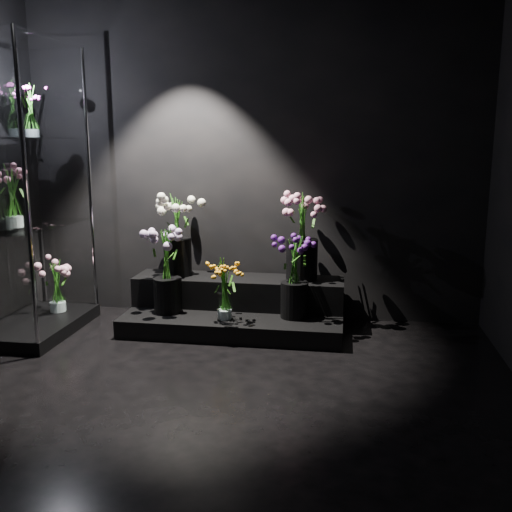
# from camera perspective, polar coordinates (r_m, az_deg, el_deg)

# --- Properties ---
(floor) EXTENTS (4.00, 4.00, 0.00)m
(floor) POSITION_cam_1_polar(r_m,az_deg,el_deg) (3.44, -6.31, -15.59)
(floor) COLOR black
(floor) RESTS_ON ground
(wall_back) EXTENTS (4.00, 0.00, 4.00)m
(wall_back) POSITION_cam_1_polar(r_m,az_deg,el_deg) (5.02, -0.58, 9.65)
(wall_back) COLOR black
(wall_back) RESTS_ON floor
(display_riser) EXTENTS (1.80, 0.80, 0.40)m
(display_riser) POSITION_cam_1_polar(r_m,az_deg,el_deg) (4.88, -1.98, -5.13)
(display_riser) COLOR black
(display_riser) RESTS_ON floor
(display_case) EXTENTS (0.63, 1.05, 2.31)m
(display_case) POSITION_cam_1_polar(r_m,az_deg,el_deg) (4.88, -21.95, 5.93)
(display_case) COLOR black
(display_case) RESTS_ON floor
(bouquet_orange_bells) EXTENTS (0.34, 0.34, 0.50)m
(bouquet_orange_bells) POSITION_cam_1_polar(r_m,az_deg,el_deg) (4.55, -3.18, -3.20)
(bouquet_orange_bells) COLOR white
(bouquet_orange_bells) RESTS_ON display_riser
(bouquet_lilac) EXTENTS (0.50, 0.50, 0.71)m
(bouquet_lilac) POSITION_cam_1_polar(r_m,az_deg,el_deg) (4.75, -8.90, -0.79)
(bouquet_lilac) COLOR black
(bouquet_lilac) RESTS_ON display_riser
(bouquet_purple) EXTENTS (0.30, 0.30, 0.66)m
(bouquet_purple) POSITION_cam_1_polar(r_m,az_deg,el_deg) (4.57, 3.89, -1.80)
(bouquet_purple) COLOR black
(bouquet_purple) RESTS_ON display_riser
(bouquet_cream_roses) EXTENTS (0.49, 0.49, 0.70)m
(bouquet_cream_roses) POSITION_cam_1_polar(r_m,az_deg,el_deg) (4.97, -7.91, 2.74)
(bouquet_cream_roses) COLOR black
(bouquet_cream_roses) RESTS_ON display_riser
(bouquet_pink_roses) EXTENTS (0.42, 0.42, 0.72)m
(bouquet_pink_roses) POSITION_cam_1_polar(r_m,az_deg,el_deg) (4.80, 4.64, 2.35)
(bouquet_pink_roses) COLOR black
(bouquet_pink_roses) RESTS_ON display_riser
(bouquet_case_pink) EXTENTS (0.39, 0.39, 0.48)m
(bouquet_case_pink) POSITION_cam_1_polar(r_m,az_deg,el_deg) (4.75, -23.17, 5.65)
(bouquet_case_pink) COLOR white
(bouquet_case_pink) RESTS_ON display_case
(bouquet_case_magenta) EXTENTS (0.30, 0.30, 0.41)m
(bouquet_case_magenta) POSITION_cam_1_polar(r_m,az_deg,el_deg) (5.02, -21.62, 13.40)
(bouquet_case_magenta) COLOR white
(bouquet_case_magenta) RESTS_ON display_case
(bouquet_case_base_pink) EXTENTS (0.36, 0.36, 0.45)m
(bouquet_case_base_pink) POSITION_cam_1_polar(r_m,az_deg,el_deg) (5.19, -19.34, -2.72)
(bouquet_case_base_pink) COLOR white
(bouquet_case_base_pink) RESTS_ON display_case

